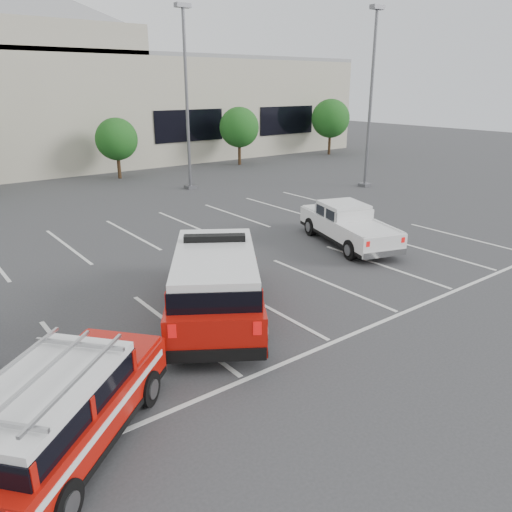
{
  "coord_description": "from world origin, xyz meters",
  "views": [
    {
      "loc": [
        -8.16,
        -10.38,
        6.04
      ],
      "look_at": [
        0.64,
        1.11,
        1.05
      ],
      "focal_mm": 35.0,
      "sensor_mm": 36.0,
      "label": 1
    }
  ],
  "objects_px": {
    "tree_far_right": "(331,120)",
    "light_pole_right": "(371,100)",
    "white_pickup": "(347,229)",
    "tree_right": "(240,129)",
    "light_pole_mid": "(187,100)",
    "fire_chief_suv": "(216,286)",
    "ladder_suv": "(62,416)",
    "tree_mid_right": "(118,141)"
  },
  "relations": [
    {
      "from": "white_pickup",
      "to": "light_pole_mid",
      "type": "bearing_deg",
      "value": 104.55
    },
    {
      "from": "light_pole_right",
      "to": "white_pickup",
      "type": "xyz_separation_m",
      "value": [
        -9.73,
        -7.5,
        -4.56
      ]
    },
    {
      "from": "tree_far_right",
      "to": "tree_mid_right",
      "type": "bearing_deg",
      "value": -180.0
    },
    {
      "from": "light_pole_mid",
      "to": "light_pole_right",
      "type": "bearing_deg",
      "value": -33.69
    },
    {
      "from": "tree_mid_right",
      "to": "fire_chief_suv",
      "type": "height_order",
      "value": "tree_mid_right"
    },
    {
      "from": "tree_right",
      "to": "light_pole_right",
      "type": "relative_size",
      "value": 0.43
    },
    {
      "from": "ladder_suv",
      "to": "fire_chief_suv",
      "type": "bearing_deg",
      "value": 79.76
    },
    {
      "from": "tree_mid_right",
      "to": "light_pole_mid",
      "type": "relative_size",
      "value": 0.39
    },
    {
      "from": "tree_right",
      "to": "light_pole_mid",
      "type": "height_order",
      "value": "light_pole_mid"
    },
    {
      "from": "tree_mid_right",
      "to": "ladder_suv",
      "type": "distance_m",
      "value": 27.41
    },
    {
      "from": "tree_right",
      "to": "light_pole_mid",
      "type": "distance_m",
      "value": 10.38
    },
    {
      "from": "tree_right",
      "to": "light_pole_mid",
      "type": "bearing_deg",
      "value": -143.23
    },
    {
      "from": "light_pole_right",
      "to": "fire_chief_suv",
      "type": "bearing_deg",
      "value": -150.58
    },
    {
      "from": "light_pole_mid",
      "to": "light_pole_right",
      "type": "xyz_separation_m",
      "value": [
        9.0,
        -6.0,
        0.0
      ]
    },
    {
      "from": "fire_chief_suv",
      "to": "tree_mid_right",
      "type": "bearing_deg",
      "value": 106.59
    },
    {
      "from": "white_pickup",
      "to": "ladder_suv",
      "type": "bearing_deg",
      "value": -139.93
    },
    {
      "from": "light_pole_mid",
      "to": "ladder_suv",
      "type": "bearing_deg",
      "value": -125.66
    },
    {
      "from": "light_pole_mid",
      "to": "white_pickup",
      "type": "height_order",
      "value": "light_pole_mid"
    },
    {
      "from": "ladder_suv",
      "to": "tree_far_right",
      "type": "bearing_deg",
      "value": 87.75
    },
    {
      "from": "tree_far_right",
      "to": "ladder_suv",
      "type": "relative_size",
      "value": 1.04
    },
    {
      "from": "tree_far_right",
      "to": "light_pole_right",
      "type": "bearing_deg",
      "value": -127.04
    },
    {
      "from": "tree_mid_right",
      "to": "tree_right",
      "type": "relative_size",
      "value": 0.9
    },
    {
      "from": "tree_mid_right",
      "to": "light_pole_mid",
      "type": "bearing_deg",
      "value": -72.48
    },
    {
      "from": "light_pole_right",
      "to": "tree_far_right",
      "type": "bearing_deg",
      "value": 52.96
    },
    {
      "from": "ladder_suv",
      "to": "tree_mid_right",
      "type": "bearing_deg",
      "value": 114.61
    },
    {
      "from": "tree_mid_right",
      "to": "light_pole_mid",
      "type": "height_order",
      "value": "light_pole_mid"
    },
    {
      "from": "tree_far_right",
      "to": "fire_chief_suv",
      "type": "distance_m",
      "value": 34.49
    },
    {
      "from": "tree_right",
      "to": "fire_chief_suv",
      "type": "distance_m",
      "value": 27.51
    },
    {
      "from": "light_pole_right",
      "to": "fire_chief_suv",
      "type": "relative_size",
      "value": 1.6
    },
    {
      "from": "tree_mid_right",
      "to": "tree_right",
      "type": "distance_m",
      "value": 10.0
    },
    {
      "from": "tree_far_right",
      "to": "light_pole_right",
      "type": "distance_m",
      "value": 15.24
    },
    {
      "from": "tree_right",
      "to": "white_pickup",
      "type": "distance_m",
      "value": 21.55
    },
    {
      "from": "light_pole_right",
      "to": "white_pickup",
      "type": "relative_size",
      "value": 1.88
    },
    {
      "from": "light_pole_mid",
      "to": "tree_mid_right",
      "type": "bearing_deg",
      "value": 107.52
    },
    {
      "from": "tree_right",
      "to": "fire_chief_suv",
      "type": "relative_size",
      "value": 0.69
    },
    {
      "from": "tree_mid_right",
      "to": "white_pickup",
      "type": "height_order",
      "value": "tree_mid_right"
    },
    {
      "from": "light_pole_mid",
      "to": "fire_chief_suv",
      "type": "relative_size",
      "value": 1.6
    },
    {
      "from": "tree_mid_right",
      "to": "light_pole_right",
      "type": "relative_size",
      "value": 0.39
    },
    {
      "from": "tree_far_right",
      "to": "light_pole_mid",
      "type": "height_order",
      "value": "light_pole_mid"
    },
    {
      "from": "light_pole_right",
      "to": "ladder_suv",
      "type": "distance_m",
      "value": 26.2
    },
    {
      "from": "fire_chief_suv",
      "to": "white_pickup",
      "type": "xyz_separation_m",
      "value": [
        7.74,
        2.35,
        -0.26
      ]
    },
    {
      "from": "tree_right",
      "to": "fire_chief_suv",
      "type": "height_order",
      "value": "tree_right"
    }
  ]
}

